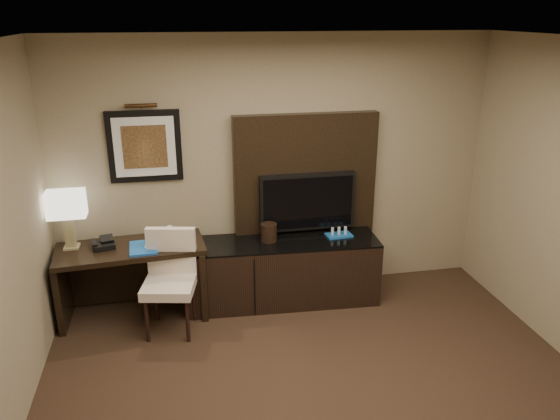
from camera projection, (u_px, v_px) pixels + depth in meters
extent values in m
cube|color=silver|center=(365.00, 48.00, 2.88)|extent=(4.50, 5.00, 0.01)
cube|color=gray|center=(276.00, 168.00, 5.64)|extent=(4.50, 0.01, 2.70)
cube|color=black|center=(134.00, 281.00, 5.38)|extent=(1.45, 0.72, 0.75)
cube|color=black|center=(282.00, 271.00, 5.67)|extent=(2.00, 0.65, 0.68)
cube|color=black|center=(305.00, 176.00, 5.67)|extent=(1.50, 0.12, 1.30)
cube|color=black|center=(307.00, 202.00, 5.66)|extent=(1.00, 0.08, 0.60)
cube|color=black|center=(145.00, 146.00, 5.28)|extent=(0.70, 0.04, 0.70)
cylinder|color=#442C15|center=(141.00, 106.00, 5.11)|extent=(0.04, 0.04, 0.30)
cube|color=blue|center=(143.00, 248.00, 5.20)|extent=(0.28, 0.36, 0.02)
imported|color=#B6A18F|center=(145.00, 234.00, 5.25)|extent=(0.18, 0.04, 0.24)
cylinder|color=silver|center=(170.00, 234.00, 5.32)|extent=(0.06, 0.06, 0.17)
cylinder|color=black|center=(269.00, 232.00, 5.53)|extent=(0.19, 0.19, 0.18)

